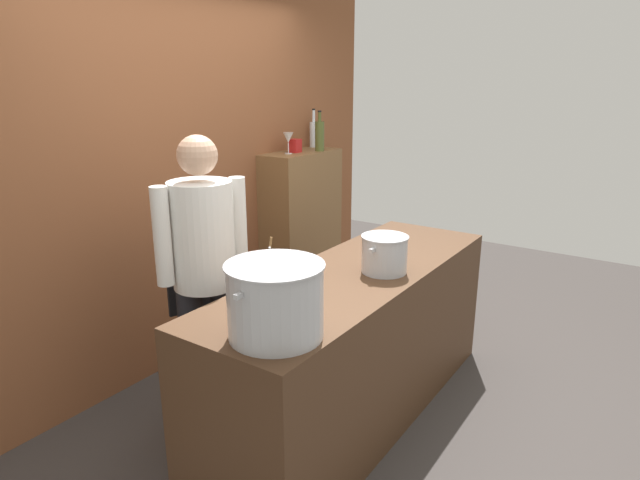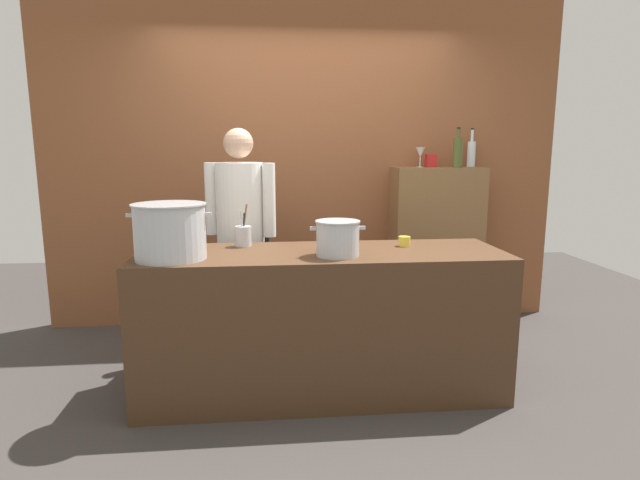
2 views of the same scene
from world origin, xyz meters
name	(u,v)px [view 2 (image 2 of 2)]	position (x,y,z in m)	size (l,w,h in m)	color
ground_plane	(322,389)	(0.00, 0.00, 0.00)	(8.00, 8.00, 0.00)	#383330
brick_back_panel	(305,151)	(0.00, 1.40, 1.50)	(4.40, 0.10, 3.00)	brown
prep_counter	(322,322)	(0.00, 0.00, 0.45)	(2.23, 0.70, 0.90)	#472D1C
bar_cabinet	(436,246)	(1.11, 1.19, 0.68)	(0.76, 0.32, 1.36)	brown
chef	(241,226)	(-0.52, 0.65, 0.96)	(0.51, 0.40, 1.66)	black
stockpot_large	(170,231)	(-0.87, -0.13, 1.06)	(0.47, 0.41, 0.32)	#B7BABF
stockpot_small	(338,238)	(0.08, -0.13, 1.00)	(0.32, 0.26, 0.21)	#B7BABF
utensil_crock	(243,236)	(-0.48, 0.21, 0.97)	(0.10, 0.10, 0.27)	#B7BABF
butter_jar	(404,241)	(0.54, 0.12, 0.93)	(0.08, 0.08, 0.06)	yellow
wine_bottle_clear	(471,153)	(1.43, 1.28, 1.48)	(0.07, 0.07, 0.33)	silver
wine_bottle_olive	(458,152)	(1.23, 1.09, 1.49)	(0.08, 0.08, 0.33)	#475123
wine_glass_short	(420,153)	(0.95, 1.19, 1.48)	(0.08, 0.08, 0.17)	silver
spice_tin_red	(431,161)	(1.05, 1.20, 1.42)	(0.08, 0.08, 0.11)	red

